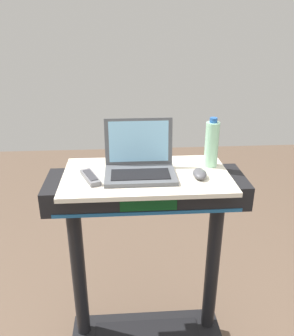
# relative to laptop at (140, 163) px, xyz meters

# --- Properties ---
(desk_board) EXTENTS (0.74, 0.43, 0.02)m
(desk_board) POSITION_rel_laptop_xyz_m (0.03, -0.01, -0.06)
(desk_board) COLOR beige
(desk_board) RESTS_ON treadmill_base
(laptop) EXTENTS (0.31, 0.24, 0.23)m
(laptop) POSITION_rel_laptop_xyz_m (0.00, 0.00, 0.00)
(laptop) COLOR #515459
(laptop) RESTS_ON desk_board
(computer_mouse) EXTENTS (0.07, 0.10, 0.03)m
(computer_mouse) POSITION_rel_laptop_xyz_m (0.26, -0.06, -0.03)
(computer_mouse) COLOR #4C4C51
(computer_mouse) RESTS_ON desk_board
(water_bottle) EXTENTS (0.06, 0.06, 0.23)m
(water_bottle) POSITION_rel_laptop_xyz_m (0.34, 0.06, 0.06)
(water_bottle) COLOR #9EDBB2
(water_bottle) RESTS_ON desk_board
(tv_remote) EXTENTS (0.10, 0.17, 0.02)m
(tv_remote) POSITION_rel_laptop_xyz_m (-0.22, -0.05, -0.04)
(tv_remote) COLOR slate
(tv_remote) RESTS_ON desk_board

